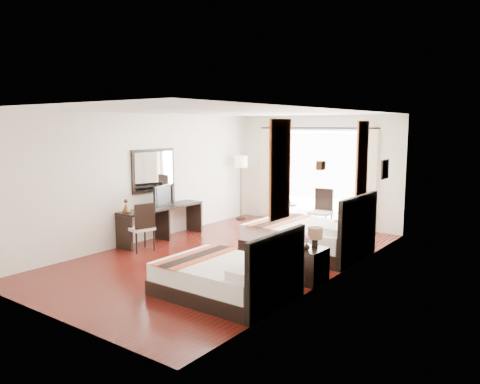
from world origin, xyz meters
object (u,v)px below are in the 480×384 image
Objects in this scene: bed_near at (228,277)px; desk_chair at (141,236)px; nightstand at (309,265)px; fruit_bowl at (287,203)px; console_desk at (162,223)px; window_chair at (321,219)px; vase at (306,250)px; television at (161,196)px; floor_lamp at (241,166)px; bed_far at (310,237)px; table_lamp at (315,235)px; side_table at (287,215)px.

desk_chair is at bearing 161.83° from bed_near.
nightstand is 4.33m from fruit_bowl.
console_desk is 3.74m from window_chair.
vase is 0.15× the size of television.
floor_lamp is (0.03, 2.96, 0.47)m from television.
console_desk is (-3.33, 1.89, 0.10)m from bed_near.
fruit_bowl reaches higher than nightstand.
floor_lamp reaches higher than nightstand.
bed_far is at bearing 14.76° from window_chair.
bed_near is 1.84× the size of window_chair.
vase is (-0.04, -0.22, -0.20)m from table_lamp.
television reaches higher than nightstand.
table_lamp is 0.30m from vase.
bed_far reaches higher than console_desk.
bed_near is 1.46m from nightstand.
nightstand is 3.70m from desk_chair.
bed_near is 3.86m from television.
floor_lamp reaches higher than window_chair.
window_chair is at bearing 113.02° from vase.
table_lamp is (0.03, 0.12, 0.49)m from nightstand.
window_chair is at bearing -106.57° from desk_chair.
table_lamp is at bearing -111.54° from television.
floor_lamp is (-3.28, 4.82, 1.19)m from bed_near.
nightstand is at bearing -41.74° from floor_lamp.
nightstand is at bearing 18.36° from window_chair.
floor_lamp reaches higher than side_table.
bed_far is at bearing -49.12° from fruit_bowl.
side_table is (1.20, 3.81, -0.01)m from desk_chair.
nightstand is 3.65m from window_chair.
bed_near reaches higher than window_chair.
fruit_bowl is at bearing 110.70° from bed_near.
fruit_bowl is (1.51, 2.91, 0.23)m from console_desk.
nightstand is 4.30m from side_table.
television reaches higher than vase.
bed_far is 17.84× the size of vase.
bed_near is 3.34× the size of side_table.
television is 0.85× the size of desk_chair.
bed_far reaches higher than vase.
bed_far is 1.01× the size of console_desk.
television is (-4.02, 0.45, 0.23)m from table_lamp.
vase reaches higher than side_table.
vase is at bearing -55.42° from fruit_bowl.
console_desk is (-4.04, 0.48, -0.39)m from table_lamp.
table_lamp is (0.71, 1.41, 0.48)m from bed_near.
desk_chair is (-3.00, 0.99, 0.02)m from bed_near.
side_table reaches higher than nightstand.
table_lamp reaches higher than console_desk.
vase is (0.68, 1.19, 0.28)m from bed_near.
bed_far is 1.28× the size of floor_lamp.
television is (-3.31, 1.86, 0.72)m from bed_near.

